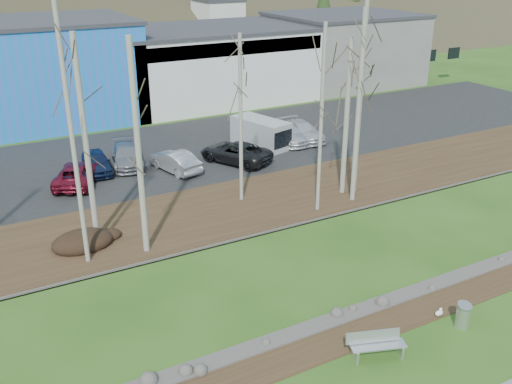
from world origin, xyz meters
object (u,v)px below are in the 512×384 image
bench_intact (376,345)px  car_4 (97,162)px  car_7 (287,133)px  van_white (262,133)px  seagull (439,313)px  car_6 (235,152)px  car_8 (302,131)px  car_2 (77,174)px  car_5 (175,161)px  car_3 (127,156)px  litter_bin (463,316)px

bench_intact → car_4: car_4 is taller
car_7 → van_white: bearing=-178.6°
seagull → car_7: (6.21, 21.67, 0.63)m
car_6 → car_7: 5.74m
van_white → car_8: bearing=-15.8°
car_2 → seagull: bearing=139.8°
car_5 → car_2: bearing=-20.6°
car_4 → car_6: bearing=-11.8°
seagull → car_6: car_6 is taller
car_5 → car_3: bearing=-60.2°
car_4 → car_6: size_ratio=0.78×
car_3 → van_white: size_ratio=0.95×
car_5 → van_white: van_white is taller
bench_intact → car_4: size_ratio=0.52×
litter_bin → car_2: bearing=114.2°
car_3 → car_4: bearing=-159.3°
bench_intact → litter_bin: size_ratio=2.23×
litter_bin → car_3: (-6.05, 23.41, 0.35)m
litter_bin → car_3: bearing=104.5°
car_6 → car_7: car_6 is taller
seagull → car_6: 19.62m
car_3 → car_5: (2.41, -2.59, 0.01)m
van_white → car_3: bearing=159.8°
car_3 → car_6: bearing=-11.9°
car_3 → car_7: car_3 is taller
van_white → litter_bin: bearing=-115.1°
litter_bin → car_8: car_8 is taller
car_7 → van_white: 2.10m
bench_intact → car_2: (-5.66, 21.39, 0.30)m
seagull → car_8: size_ratio=0.09×
car_6 → van_white: 3.90m
car_4 → car_8: car_4 is taller
car_5 → car_7: car_5 is taller
litter_bin → car_7: 23.33m
car_2 → van_white: bearing=-150.5°
car_7 → car_8: 1.35m
bench_intact → car_3: size_ratio=0.44×
car_3 → car_6: size_ratio=0.92×
litter_bin → car_5: car_5 is taller
car_2 → car_4: size_ratio=1.19×
seagull → van_white: van_white is taller
bench_intact → car_3: bearing=114.2°
litter_bin → car_8: size_ratio=0.20×
car_3 → car_4: (-2.09, -0.32, -0.00)m
van_white → car_2: bearing=168.7°
litter_bin → car_4: car_4 is taller
car_4 → van_white: bearing=2.4°
bench_intact → car_8: size_ratio=0.45×
car_2 → car_8: bearing=-151.4°
car_2 → car_6: bearing=-160.9°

